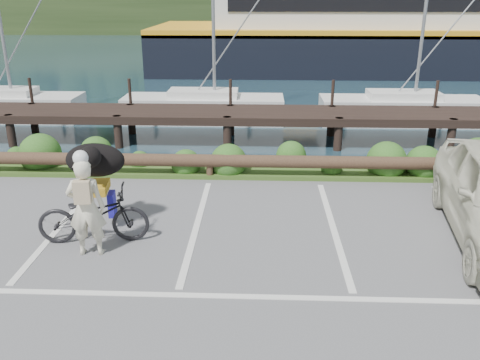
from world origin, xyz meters
name	(u,v)px	position (x,y,z in m)	size (l,w,h in m)	color
ground	(181,281)	(0.00, 0.00, 0.00)	(72.00, 72.00, 0.00)	#565659
harbor_backdrop	(257,20)	(0.40, 78.42, 0.00)	(170.00, 160.00, 30.00)	#172C38
vegetation_strip	(213,167)	(0.00, 5.30, 0.05)	(34.00, 1.60, 0.10)	#3D5B21
log_rail	(210,178)	(0.00, 4.60, 0.00)	(32.00, 0.30, 0.60)	#443021
bicycle	(93,215)	(-1.73, 1.27, 0.51)	(0.67, 1.93, 1.02)	black
cyclist	(86,208)	(-1.67, 0.82, 0.85)	(0.62, 0.41, 1.70)	beige
dog	(95,160)	(-1.81, 1.88, 1.33)	(1.09, 0.53, 0.63)	black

